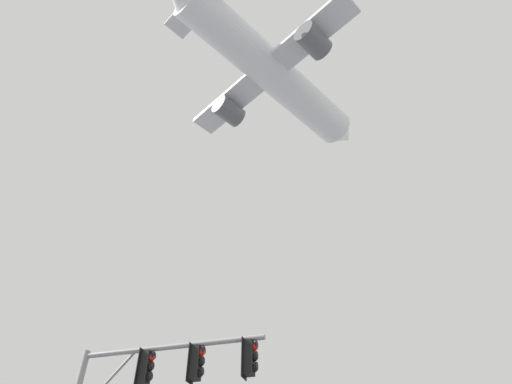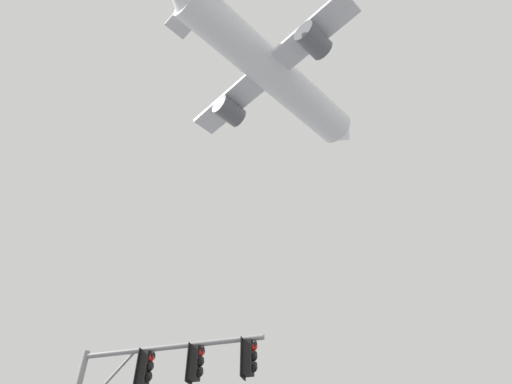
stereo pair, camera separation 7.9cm
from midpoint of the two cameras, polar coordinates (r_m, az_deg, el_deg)
The scene contains 1 object.
airplane at distance 42.86m, azimuth 2.06°, elevation 15.72°, with size 18.19×22.11×6.96m.
Camera 1 is at (1.07, -6.16, 1.12)m, focal length 29.78 mm.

